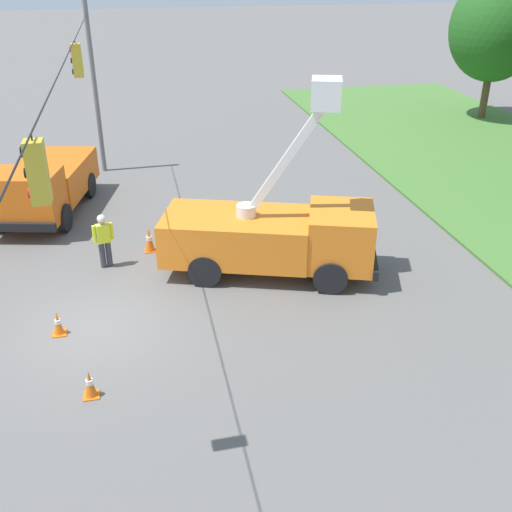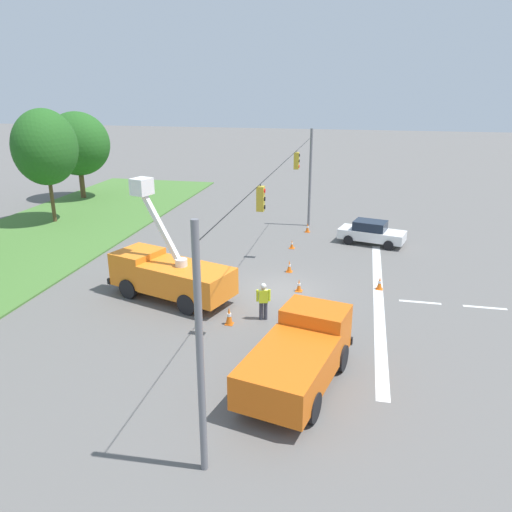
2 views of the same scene
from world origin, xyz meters
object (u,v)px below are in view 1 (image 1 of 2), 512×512
at_px(utility_truck_support_near, 44,185).
at_px(road_worker, 104,238).
at_px(tree_far_west, 497,28).
at_px(traffic_cone_mid_left, 149,240).
at_px(traffic_cone_foreground_left, 58,323).
at_px(traffic_cone_foreground_right, 90,384).
at_px(utility_truck_bucket_lift, 273,233).

bearing_deg(utility_truck_support_near, road_worker, 25.04).
xyz_separation_m(tree_far_west, road_worker, (14.60, -21.58, -4.11)).
xyz_separation_m(tree_far_west, traffic_cone_mid_left, (13.79, -20.19, -4.69)).
relative_size(traffic_cone_foreground_left, traffic_cone_foreground_right, 0.96).
xyz_separation_m(utility_truck_bucket_lift, traffic_cone_foreground_right, (4.86, -5.33, -0.99)).
relative_size(tree_far_west, road_worker, 4.56).
distance_m(tree_far_west, road_worker, 26.38).
height_order(traffic_cone_foreground_right, traffic_cone_mid_left, traffic_cone_mid_left).
bearing_deg(road_worker, utility_truck_bucket_lift, 74.27).
bearing_deg(traffic_cone_foreground_right, tree_far_west, 133.72).
height_order(utility_truck_bucket_lift, traffic_cone_foreground_right, utility_truck_bucket_lift).
distance_m(tree_far_west, traffic_cone_mid_left, 24.90).
bearing_deg(tree_far_west, traffic_cone_foreground_right, -46.28).
height_order(tree_far_west, traffic_cone_foreground_right, tree_far_west).
bearing_deg(utility_truck_support_near, traffic_cone_mid_left, 42.35).
bearing_deg(traffic_cone_mid_left, road_worker, -59.68).
height_order(utility_truck_bucket_lift, utility_truck_support_near, utility_truck_bucket_lift).
distance_m(utility_truck_support_near, traffic_cone_foreground_left, 8.52).
height_order(tree_far_west, utility_truck_bucket_lift, tree_far_west).
bearing_deg(road_worker, tree_far_west, 124.08).
xyz_separation_m(utility_truck_support_near, traffic_cone_foreground_right, (11.10, 1.98, -0.83)).
relative_size(road_worker, traffic_cone_foreground_right, 2.56).
distance_m(utility_truck_support_near, traffic_cone_mid_left, 5.46).
distance_m(utility_truck_bucket_lift, traffic_cone_mid_left, 4.40).
bearing_deg(utility_truck_support_near, traffic_cone_foreground_left, 7.31).
xyz_separation_m(traffic_cone_foreground_left, traffic_cone_mid_left, (-4.41, 2.56, 0.09)).
relative_size(road_worker, traffic_cone_foreground_left, 2.67).
bearing_deg(traffic_cone_foreground_left, utility_truck_support_near, -172.69).
distance_m(tree_far_west, traffic_cone_foreground_left, 29.53).
xyz_separation_m(tree_far_west, utility_truck_bucket_lift, (16.03, -16.52, -3.78)).
height_order(utility_truck_bucket_lift, road_worker, utility_truck_bucket_lift).
distance_m(utility_truck_bucket_lift, utility_truck_support_near, 9.61).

